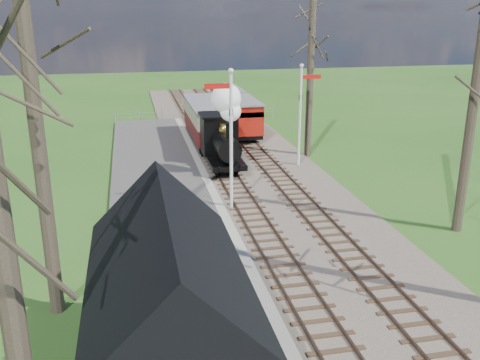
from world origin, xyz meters
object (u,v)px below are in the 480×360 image
at_px(bench, 240,339).
at_px(red_carriage_b, 227,103).
at_px(semaphore_near, 230,130).
at_px(coach, 207,120).
at_px(station_shed, 170,326).
at_px(sign_board, 229,288).
at_px(locomotive, 223,132).
at_px(red_carriage_a, 242,117).
at_px(semaphore_far, 302,107).

bearing_deg(bench, red_carriage_b, 80.16).
relative_size(semaphore_near, coach, 0.81).
bearing_deg(bench, station_shed, -137.67).
bearing_deg(coach, sign_board, -96.58).
height_order(locomotive, bench, locomotive).
bearing_deg(red_carriage_a, semaphore_near, -104.07).
height_order(red_carriage_b, bench, red_carriage_b).
height_order(coach, sign_board, coach).
relative_size(station_shed, red_carriage_b, 1.26).
relative_size(red_carriage_b, bench, 3.34).
relative_size(locomotive, sign_board, 3.93).
relative_size(station_shed, semaphore_far, 1.10).
xyz_separation_m(locomotive, coach, (0.01, 6.07, -0.59)).
height_order(station_shed, red_carriage_b, station_shed).
distance_m(coach, red_carriage_a, 2.95).
height_order(station_shed, semaphore_near, semaphore_near).
relative_size(locomotive, bench, 3.21).
bearing_deg(red_carriage_b, locomotive, -101.40).
bearing_deg(station_shed, locomotive, 76.60).
bearing_deg(station_shed, red_carriage_b, 77.43).
bearing_deg(sign_board, locomotive, 80.68).
xyz_separation_m(coach, sign_board, (-2.33, -20.21, -0.80)).
bearing_deg(sign_board, bench, -93.87).
bearing_deg(bench, red_carriage_a, 77.94).
bearing_deg(locomotive, station_shed, -103.40).
relative_size(station_shed, coach, 0.82).
distance_m(sign_board, bench, 2.21).
relative_size(station_shed, bench, 4.20).
relative_size(locomotive, red_carriage_b, 0.96).
relative_size(semaphore_near, sign_board, 5.08).
distance_m(red_carriage_b, bench, 29.74).
xyz_separation_m(coach, red_carriage_a, (2.60, 1.38, -0.14)).
xyz_separation_m(station_shed, semaphore_near, (3.53, 12.00, 1.35)).
height_order(semaphore_near, red_carriage_b, semaphore_near).
xyz_separation_m(red_carriage_b, bench, (-5.08, -29.29, -0.88)).
height_order(semaphore_near, sign_board, semaphore_near).
relative_size(station_shed, semaphore_near, 1.01).
height_order(coach, bench, coach).
xyz_separation_m(semaphore_near, semaphore_far, (5.14, 6.00, -0.27)).
bearing_deg(red_carriage_b, sign_board, -100.32).
distance_m(red_carriage_a, red_carriage_b, 5.50).
height_order(station_shed, coach, station_shed).
bearing_deg(semaphore_near, sign_board, -100.85).
distance_m(locomotive, coach, 6.10).
bearing_deg(semaphore_near, bench, -99.39).
bearing_deg(bench, semaphore_far, 67.25).
distance_m(semaphore_far, red_carriage_a, 7.88).
xyz_separation_m(station_shed, semaphore_far, (8.67, 18.00, 1.08)).
relative_size(semaphore_near, locomotive, 1.29).
height_order(red_carriage_a, bench, red_carriage_a).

